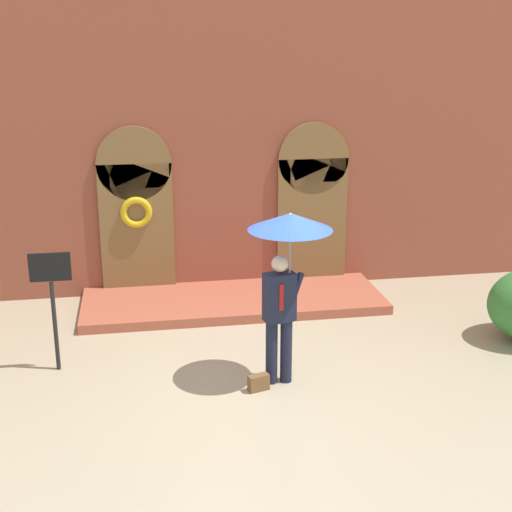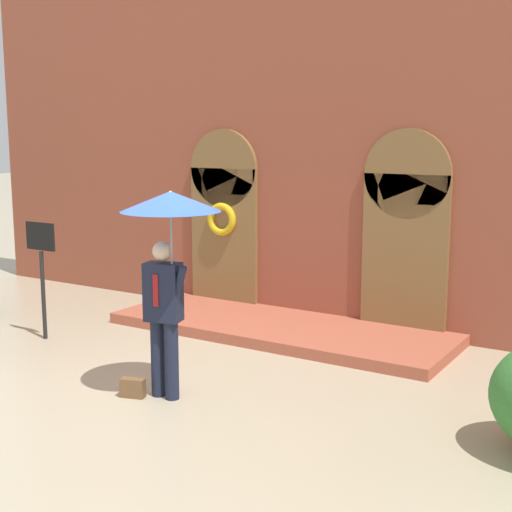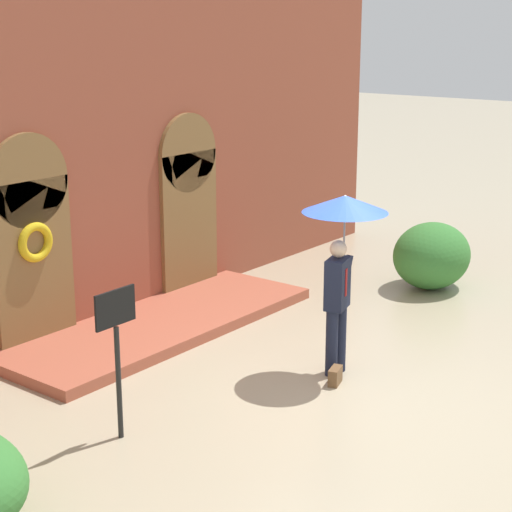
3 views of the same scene
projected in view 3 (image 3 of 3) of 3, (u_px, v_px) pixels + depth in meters
name	position (u px, v px, depth m)	size (l,w,h in m)	color
ground_plane	(332.00, 379.00, 11.06)	(80.00, 80.00, 0.00)	tan
building_facade	(103.00, 145.00, 12.81)	(14.00, 2.30, 5.60)	brown
person_with_umbrella	(343.00, 230.00, 10.84)	(1.10, 1.10, 2.36)	#191E33
handbag	(335.00, 376.00, 10.89)	(0.28, 0.12, 0.22)	brown
sign_post	(117.00, 339.00, 9.22)	(0.56, 0.06, 1.72)	black
shrub_right	(432.00, 256.00, 14.74)	(1.51, 1.27, 1.15)	#387A33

